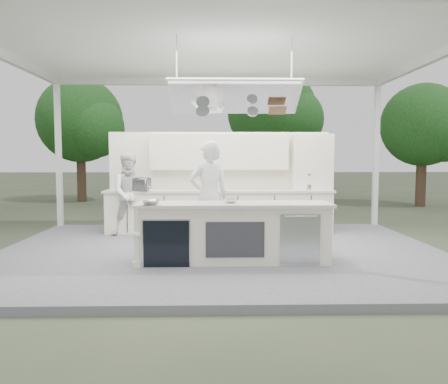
{
  "coord_description": "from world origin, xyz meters",
  "views": [
    {
      "loc": [
        -0.13,
        -7.84,
        1.8
      ],
      "look_at": [
        0.07,
        0.4,
        1.14
      ],
      "focal_mm": 35.0,
      "sensor_mm": 36.0,
      "label": 1
    }
  ],
  "objects_px": {
    "head_chef": "(209,197)",
    "sous_chef": "(131,194)",
    "back_counter": "(219,211)",
    "demo_island": "(233,232)"
  },
  "relations": [
    {
      "from": "head_chef",
      "to": "sous_chef",
      "type": "bearing_deg",
      "value": -63.59
    },
    {
      "from": "back_counter",
      "to": "sous_chef",
      "type": "bearing_deg",
      "value": -169.6
    },
    {
      "from": "demo_island",
      "to": "back_counter",
      "type": "distance_m",
      "value": 2.82
    },
    {
      "from": "back_counter",
      "to": "head_chef",
      "type": "bearing_deg",
      "value": -95.73
    },
    {
      "from": "back_counter",
      "to": "head_chef",
      "type": "height_order",
      "value": "head_chef"
    },
    {
      "from": "back_counter",
      "to": "head_chef",
      "type": "xyz_separation_m",
      "value": [
        -0.21,
        -2.09,
        0.5
      ]
    },
    {
      "from": "back_counter",
      "to": "sous_chef",
      "type": "xyz_separation_m",
      "value": [
        -1.91,
        -0.35,
        0.42
      ]
    },
    {
      "from": "demo_island",
      "to": "sous_chef",
      "type": "xyz_separation_m",
      "value": [
        -2.09,
        2.46,
        0.42
      ]
    },
    {
      "from": "back_counter",
      "to": "head_chef",
      "type": "distance_m",
      "value": 2.16
    },
    {
      "from": "demo_island",
      "to": "sous_chef",
      "type": "bearing_deg",
      "value": 130.28
    }
  ]
}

